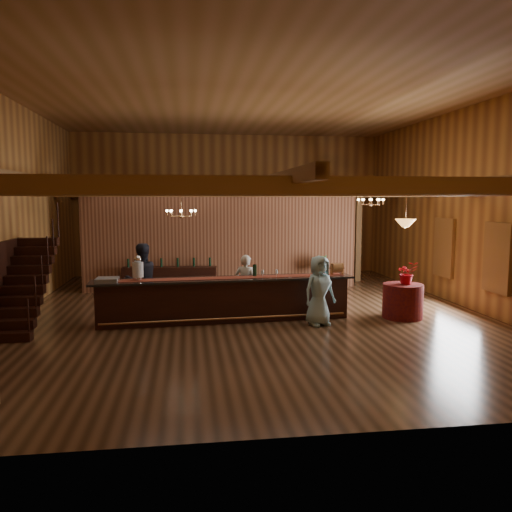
{
  "coord_description": "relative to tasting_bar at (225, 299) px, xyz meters",
  "views": [
    {
      "loc": [
        -1.63,
        -12.88,
        3.0
      ],
      "look_at": [
        0.23,
        0.68,
        1.43
      ],
      "focal_mm": 35.0,
      "sensor_mm": 36.0,
      "label": 1
    }
  ],
  "objects": [
    {
      "name": "floor",
      "position": [
        0.74,
        0.83,
        -0.54
      ],
      "size": [
        14.0,
        14.0,
        0.0
      ],
      "primitive_type": "plane",
      "color": "brown",
      "rests_on": "ground"
    },
    {
      "name": "pendant_lamp",
      "position": [
        4.47,
        -0.3,
        1.86
      ],
      "size": [
        0.52,
        0.52,
        0.9
      ],
      "color": "#AF7A49",
      "rests_on": "beam_grid"
    },
    {
      "name": "wall_back",
      "position": [
        0.74,
        7.83,
        2.21
      ],
      "size": [
        12.0,
        0.1,
        5.5
      ],
      "primitive_type": "cube",
      "color": "#A46D2F",
      "rests_on": "floor"
    },
    {
      "name": "round_table",
      "position": [
        4.47,
        -0.3,
        -0.11
      ],
      "size": [
        1.0,
        1.0,
        0.86
      ],
      "primitive_type": "cylinder",
      "color": "#6A1508",
      "rests_on": "floor"
    },
    {
      "name": "staircase",
      "position": [
        -4.71,
        0.09,
        0.46
      ],
      "size": [
        1.0,
        2.8,
        2.0
      ],
      "color": "black",
      "rests_on": "floor"
    },
    {
      "name": "raffle_drum",
      "position": [
        2.87,
        0.12,
        0.7
      ],
      "size": [
        0.34,
        0.24,
        0.3
      ],
      "color": "#9A6539",
      "rests_on": "tasting_bar"
    },
    {
      "name": "window_right_back",
      "position": [
        6.69,
        1.83,
        1.01
      ],
      "size": [
        0.12,
        1.05,
        1.75
      ],
      "primitive_type": "cube",
      "color": "white",
      "rests_on": "wall_right"
    },
    {
      "name": "wall_left",
      "position": [
        -5.26,
        0.83,
        2.21
      ],
      "size": [
        0.1,
        14.0,
        5.5
      ],
      "primitive_type": "cube",
      "color": "#A46D2F",
      "rests_on": "floor"
    },
    {
      "name": "wall_front",
      "position": [
        0.74,
        -6.17,
        2.21
      ],
      "size": [
        12.0,
        0.1,
        5.5
      ],
      "primitive_type": "cube",
      "color": "#A46D2F",
      "rests_on": "floor"
    },
    {
      "name": "glass_rack_tray",
      "position": [
        -2.77,
        -0.21,
        0.58
      ],
      "size": [
        0.5,
        0.5,
        0.1
      ],
      "primitive_type": "cube",
      "color": "gray",
      "rests_on": "tasting_bar"
    },
    {
      "name": "support_posts",
      "position": [
        0.74,
        0.33,
        1.06
      ],
      "size": [
        9.2,
        10.2,
        3.2
      ],
      "color": "brown",
      "rests_on": "floor"
    },
    {
      "name": "table_flowers",
      "position": [
        4.54,
        -0.32,
        0.61
      ],
      "size": [
        0.52,
        0.46,
        0.58
      ],
      "primitive_type": "imported",
      "rotation": [
        0.0,
        0.0,
        0.02
      ],
      "color": "#A80711",
      "rests_on": "round_table"
    },
    {
      "name": "chandelier_right",
      "position": [
        4.57,
        2.39,
        2.37
      ],
      "size": [
        0.8,
        0.8,
        0.44
      ],
      "color": "#AF7A49",
      "rests_on": "beam_grid"
    },
    {
      "name": "beam_grid",
      "position": [
        0.74,
        1.34,
        2.7
      ],
      "size": [
        11.9,
        13.9,
        0.39
      ],
      "color": "brown",
      "rests_on": "wall_left"
    },
    {
      "name": "guest",
      "position": [
        2.18,
        -0.72,
        0.29
      ],
      "size": [
        0.95,
        0.77,
        1.67
      ],
      "primitive_type": "imported",
      "rotation": [
        0.0,
        0.0,
        0.34
      ],
      "color": "#95C3C8",
      "rests_on": "floor"
    },
    {
      "name": "chandelier_left",
      "position": [
        -1.06,
        1.66,
        2.08
      ],
      "size": [
        0.8,
        0.8,
        0.73
      ],
      "color": "#AF7A49",
      "rests_on": "beam_grid"
    },
    {
      "name": "bartender",
      "position": [
        0.58,
        0.66,
        0.24
      ],
      "size": [
        0.67,
        0.57,
        1.56
      ],
      "primitive_type": "imported",
      "rotation": [
        0.0,
        0.0,
        2.73
      ],
      "color": "silver",
      "rests_on": "floor"
    },
    {
      "name": "staff_second",
      "position": [
        -2.08,
        0.78,
        0.4
      ],
      "size": [
        1.15,
        1.08,
        1.88
      ],
      "primitive_type": "imported",
      "rotation": [
        0.0,
        0.0,
        3.67
      ],
      "color": "#23242F",
      "rests_on": "floor"
    },
    {
      "name": "window_right_front",
      "position": [
        6.69,
        -0.77,
        1.01
      ],
      "size": [
        0.12,
        1.05,
        1.75
      ],
      "primitive_type": "cube",
      "color": "white",
      "rests_on": "wall_right"
    },
    {
      "name": "beverage_dispenser",
      "position": [
        -2.08,
        -0.07,
        0.81
      ],
      "size": [
        0.26,
        0.26,
        0.6
      ],
      "color": "silver",
      "rests_on": "tasting_bar"
    },
    {
      "name": "bar_bottle_0",
      "position": [
        0.74,
        0.17,
        0.68
      ],
      "size": [
        0.07,
        0.07,
        0.3
      ],
      "primitive_type": "cylinder",
      "color": "black",
      "rests_on": "tasting_bar"
    },
    {
      "name": "tasting_bar",
      "position": [
        0.0,
        0.0,
        0.0
      ],
      "size": [
        6.44,
        1.19,
        1.08
      ],
      "rotation": [
        0.0,
        0.0,
        0.06
      ],
      "color": "black",
      "rests_on": "floor"
    },
    {
      "name": "partition_wall",
      "position": [
        0.24,
        4.33,
        1.01
      ],
      "size": [
        9.0,
        0.18,
        3.1
      ],
      "primitive_type": "cube",
      "color": "brown",
      "rests_on": "floor"
    },
    {
      "name": "bar_bottle_1",
      "position": [
        0.77,
        0.17,
        0.68
      ],
      "size": [
        0.07,
        0.07,
        0.3
      ],
      "primitive_type": "cylinder",
      "color": "black",
      "rests_on": "tasting_bar"
    },
    {
      "name": "floor_plant",
      "position": [
        3.35,
        3.78,
        0.04
      ],
      "size": [
        0.71,
        0.6,
        1.17
      ],
      "primitive_type": "imported",
      "rotation": [
        0.0,
        0.0,
        0.14
      ],
      "color": "#2F5124",
      "rests_on": "floor"
    },
    {
      "name": "table_vase",
      "position": [
        4.52,
        -0.21,
        0.47
      ],
      "size": [
        0.15,
        0.15,
        0.3
      ],
      "primitive_type": "imported",
      "rotation": [
        0.0,
        0.0,
        -0.02
      ],
      "color": "#AF7A49",
      "rests_on": "round_table"
    },
    {
      "name": "ceiling",
      "position": [
        0.74,
        0.83,
        4.96
      ],
      "size": [
        14.0,
        14.0,
        0.0
      ],
      "primitive_type": "plane",
      "rotation": [
        3.14,
        0.0,
        0.0
      ],
      "color": "#966438",
      "rests_on": "wall_back"
    },
    {
      "name": "wall_right",
      "position": [
        6.74,
        0.83,
        2.21
      ],
      "size": [
        0.1,
        14.0,
        5.5
      ],
      "primitive_type": "cube",
      "color": "#A46D2F",
      "rests_on": "floor"
    },
    {
      "name": "backroom_boxes",
      "position": [
        0.45,
        6.33,
        -0.01
      ],
      "size": [
        4.1,
        0.6,
        1.1
      ],
      "color": "black",
      "rests_on": "floor"
    },
    {
      "name": "backbar_shelf",
      "position": [
        -1.48,
        3.95,
        -0.12
      ],
      "size": [
        3.01,
        0.78,
        0.84
      ],
      "primitive_type": "cube",
      "rotation": [
        0.0,
        0.0,
        -0.11
      ],
      "color": "black",
      "rests_on": "floor"
    }
  ]
}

